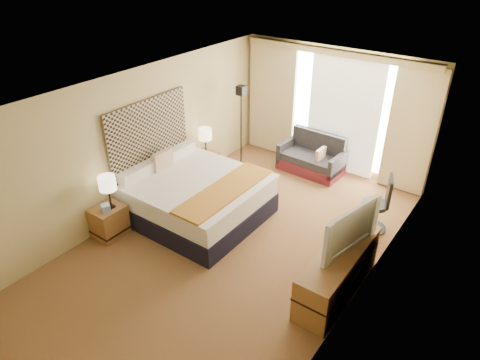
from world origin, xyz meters
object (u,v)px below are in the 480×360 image
Objects in this scene: bed at (196,197)px; nightstand_right at (204,166)px; nightstand_left at (109,221)px; lamp_left at (107,184)px; floor_lamp at (241,111)px; television at (345,226)px; media_dresser at (338,271)px; lamp_right at (205,135)px; loveseat at (312,159)px; desk_chair at (378,206)px.

nightstand_right is at bearing 124.15° from bed.
nightstand_left is 0.93× the size of lamp_left.
television is (3.34, -2.20, -0.25)m from floor_lamp.
nightstand_left is 0.31× the size of media_dresser.
lamp_right is 3.83m from television.
media_dresser is 3.15× the size of lamp_right.
lamp_left is (-0.75, -1.26, 0.61)m from bed.
television is at bearing -2.27° from bed.
loveseat is (1.70, 1.59, 0.00)m from nightstand_right.
lamp_right reaches higher than media_dresser.
lamp_left reaches higher than nightstand_right.
floor_lamp is at bearing 69.57° from television.
television is (3.59, 1.14, 0.03)m from lamp_left.
lamp_left is at bearing -89.77° from lamp_right.
television is at bearing -53.50° from loveseat.
loveseat is (-2.00, 3.04, -0.07)m from media_dresser.
nightstand_left is 4.43m from loveseat.
bed is 1.58m from lamp_left.
nightstand_right is at bearing 83.22° from television.
nightstand_left is at bearing -162.55° from desk_chair.
desk_chair is at bearing -30.89° from loveseat.
floor_lamp is at bearing 71.14° from nightstand_right.
floor_lamp is (-1.39, -0.70, 1.01)m from loveseat.
lamp_right is (-0.26, -0.89, -0.30)m from floor_lamp.
loveseat is 2.29m from desk_chair.
floor_lamp is at bearing 145.38° from media_dresser.
television is (2.84, -0.11, 0.64)m from bed.
lamp_right is (0.05, 0.01, 0.72)m from nightstand_right.
media_dresser is 1.79m from desk_chair.
nightstand_left is at bearing -91.13° from lamp_right.
lamp_right is at bearing 88.87° from nightstand_left.
lamp_left is at bearing -164.68° from media_dresser.
loveseat reaches higher than media_dresser.
nightstand_right is 3.62m from desk_chair.
loveseat is (0.89, 2.78, -0.12)m from bed.
lamp_right is (-3.55, -0.32, 0.53)m from desk_chair.
bed is at bearing -55.85° from nightstand_right.
bed is 1.54m from lamp_right.
nightstand_left is at bearing -138.35° from lamp_left.
media_dresser is 4.23m from floor_lamp.
media_dresser is at bearing -5.11° from bed.
lamp_right is 0.49× the size of television.
loveseat is at bearing 46.87° from television.
bed is at bearing -57.70° from lamp_right.
nightstand_left is 0.53× the size of desk_chair.
nightstand_right is 1.39m from floor_lamp.
desk_chair is at bearing 5.22° from lamp_right.
nightstand_left is 0.96× the size of lamp_right.
lamp_left is (0.06, 0.05, 0.73)m from nightstand_left.
lamp_left is at bearing -109.59° from loveseat.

